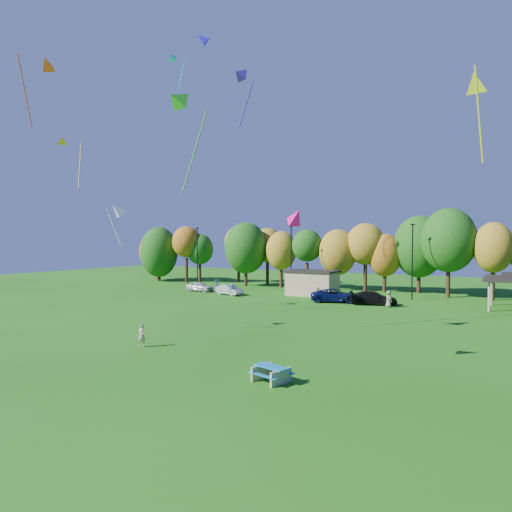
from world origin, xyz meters
The scene contains 23 objects.
ground centered at (0.00, 0.00, 0.00)m, with size 160.00×160.00×0.00m, color #19600F.
tree_line centered at (-1.03, 45.51, 5.91)m, with size 93.57×10.55×11.15m.
lamp_posts centered at (2.00, 40.00, 4.90)m, with size 64.50×0.25×9.09m.
utility_building centered at (-10.00, 38.00, 1.64)m, with size 6.30×4.30×3.25m.
picnic_table centered at (2.17, 3.64, 0.46)m, with size 2.18×1.96×0.80m.
kite_flyer centered at (-8.82, 5.93, 0.78)m, with size 0.57×0.37×1.55m, color tan.
car_a centered at (-25.36, 34.43, 0.68)m, with size 1.61×4.01×1.37m, color silver.
car_b centered at (-19.56, 33.06, 0.66)m, with size 1.41×4.03×1.33m, color #ABABB1.
car_c centered at (-5.25, 33.32, 0.76)m, with size 2.53×5.50×1.53m, color #0C134A.
car_d centered at (-0.84, 33.44, 0.75)m, with size 2.09×5.14×1.49m, color black.
far_person_0 centered at (-7.04, 32.54, 0.86)m, with size 1.01×0.42×1.72m, color #657F4E.
far_person_1 centered at (-18.68, 32.34, 0.79)m, with size 1.01×0.58×1.57m, color teal.
far_person_3 centered at (1.09, 32.34, 0.89)m, with size 0.87×0.57×1.78m, color #817F58.
far_person_4 centered at (-22.35, 34.13, 0.91)m, with size 0.89×0.69×1.83m, color #41688F.
kite_2 centered at (-23.00, 9.36, 22.45)m, with size 2.34×3.69×6.44m.
kite_3 centered at (-10.59, 15.20, 24.15)m, with size 1.65×1.60×1.33m.
kite_5 centered at (-7.39, 8.62, 16.79)m, with size 1.98×4.43×7.48m.
kite_6 centered at (2.18, 6.44, 8.42)m, with size 1.62×1.41×1.34m.
kite_8 centered at (-25.10, 12.56, 16.60)m, with size 2.45×2.72×5.32m.
kite_9 centered at (-20.86, 23.81, 27.50)m, with size 1.20×2.69×4.42m.
kite_10 centered at (-4.94, 12.65, 19.37)m, with size 1.56×2.72×4.44m.
kite_12 centered at (10.70, 11.55, 15.83)m, with size 1.57×3.32×5.46m.
kite_14 centered at (-13.68, 8.42, 9.40)m, with size 1.74×2.17×3.51m.
Camera 1 is at (12.80, -16.48, 7.14)m, focal length 32.00 mm.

